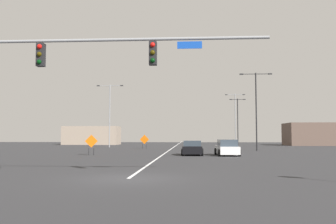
{
  "coord_description": "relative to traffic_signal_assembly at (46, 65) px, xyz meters",
  "views": [
    {
      "loc": [
        2.73,
        -15.85,
        1.89
      ],
      "look_at": [
        0.42,
        21.04,
        4.28
      ],
      "focal_mm": 38.72,
      "sensor_mm": 36.0,
      "label": 1
    }
  ],
  "objects": [
    {
      "name": "construction_sign_left_lane",
      "position": [
        -2.94,
        18.22,
        -3.85
      ],
      "size": [
        1.22,
        0.17,
        1.95
      ],
      "color": "orange",
      "rests_on": "ground"
    },
    {
      "name": "street_lamp_near_left",
      "position": [
        14.66,
        29.53,
        0.58
      ],
      "size": [
        3.99,
        0.24,
        9.7
      ],
      "color": "black",
      "rests_on": "ground"
    },
    {
      "name": "traffic_signal_assembly",
      "position": [
        0.0,
        0.0,
        0.0
      ],
      "size": [
        15.48,
        0.44,
        6.63
      ],
      "color": "gray",
      "rests_on": "ground"
    },
    {
      "name": "ground",
      "position": [
        3.79,
        0.01,
        -5.09
      ],
      "size": [
        170.68,
        170.68,
        0.0
      ],
      "primitive_type": "plane",
      "color": "#2D2D30"
    },
    {
      "name": "road_centre_stripe",
      "position": [
        3.79,
        47.42,
        -5.08
      ],
      "size": [
        0.16,
        94.82,
        0.01
      ],
      "color": "white",
      "rests_on": "ground"
    },
    {
      "name": "street_lamp_near_right",
      "position": [
        14.86,
        52.25,
        0.54
      ],
      "size": [
        3.7,
        0.24,
        9.66
      ],
      "color": "gray",
      "rests_on": "ground"
    },
    {
      "name": "car_white_passing",
      "position": [
        9.95,
        18.79,
        -4.38
      ],
      "size": [
        2.16,
        4.49,
        1.5
      ],
      "color": "white",
      "rests_on": "ground"
    },
    {
      "name": "roadside_building_east",
      "position": [
        29.32,
        54.29,
        -2.97
      ],
      "size": [
        9.33,
        7.2,
        4.23
      ],
      "color": "brown",
      "rests_on": "ground"
    },
    {
      "name": "street_lamp_far_right",
      "position": [
        -6.27,
        40.6,
        0.72
      ],
      "size": [
        4.24,
        0.24,
        9.94
      ],
      "color": "gray",
      "rests_on": "ground"
    },
    {
      "name": "roadside_building_west",
      "position": [
        -13.87,
        57.94,
        -3.21
      ],
      "size": [
        11.18,
        5.21,
        3.76
      ],
      "color": "gray",
      "rests_on": "ground"
    },
    {
      "name": "construction_sign_median_far",
      "position": [
        0.08,
        34.46,
        -3.85
      ],
      "size": [
        1.3,
        0.18,
        1.98
      ],
      "color": "orange",
      "rests_on": "ground"
    },
    {
      "name": "car_black_near",
      "position": [
        6.68,
        19.23,
        -4.44
      ],
      "size": [
        2.08,
        3.99,
        1.39
      ],
      "color": "black",
      "rests_on": "ground"
    },
    {
      "name": "street_lamp_far_left",
      "position": [
        14.97,
        49.74,
        -0.13
      ],
      "size": [
        2.86,
        0.24,
        8.51
      ],
      "color": "black",
      "rests_on": "ground"
    }
  ]
}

